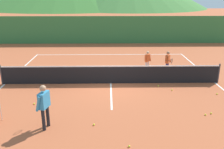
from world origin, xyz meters
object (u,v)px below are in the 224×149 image
tennis_ball_5 (94,125)px  tennis_ball_8 (34,104)px  tennis_ball_6 (129,146)px  tennis_net (111,74)px  tennis_ball_3 (158,86)px  student_0 (147,59)px  student_1 (168,60)px  tennis_ball_0 (205,115)px  tennis_ball_4 (217,94)px  tennis_ball_1 (211,113)px  tennis_ball_2 (172,90)px  instructor (44,103)px

tennis_ball_5 → tennis_ball_8: (-2.66, 1.79, 0.00)m
tennis_ball_6 → tennis_net: bearing=95.1°
tennis_ball_3 → student_0: bearing=93.8°
student_1 → tennis_ball_5: bearing=-124.3°
tennis_ball_3 → tennis_ball_6: same height
tennis_ball_0 → tennis_ball_5: size_ratio=1.00×
tennis_ball_4 → student_1: bearing=117.2°
tennis_ball_1 → tennis_ball_3: 3.36m
tennis_net → tennis_ball_2: size_ratio=168.58×
student_1 → tennis_ball_8: student_1 is taller
tennis_net → tennis_ball_8: tennis_net is taller
tennis_net → tennis_ball_8: 4.19m
tennis_ball_4 → tennis_ball_8: (-8.33, -0.92, 0.00)m
tennis_ball_2 → tennis_ball_5: (-3.66, -3.22, 0.00)m
instructor → tennis_ball_3: size_ratio=23.95×
tennis_ball_2 → tennis_ball_6: size_ratio=1.00×
instructor → tennis_ball_6: bearing=-22.9°
student_1 → tennis_ball_4: bearing=-62.8°
tennis_ball_4 → tennis_ball_2: bearing=165.5°
tennis_ball_4 → tennis_ball_8: 8.38m
tennis_ball_1 → tennis_net: bearing=138.5°
tennis_ball_3 → tennis_ball_8: (-5.76, -2.00, 0.00)m
tennis_ball_2 → tennis_net: bearing=160.5°
tennis_ball_5 → tennis_ball_8: bearing=146.2°
student_0 → tennis_ball_0: student_0 is taller
student_1 → tennis_ball_5: 7.19m
tennis_net → student_0: bearing=43.7°
student_0 → student_1: 1.23m
tennis_ball_1 → tennis_ball_5: same height
instructor → tennis_ball_5: bearing=4.1°
tennis_net → tennis_ball_0: size_ratio=168.58×
tennis_ball_1 → tennis_ball_8: (-7.28, 0.99, 0.00)m
instructor → tennis_ball_6: size_ratio=23.95×
student_0 → tennis_ball_4: (2.75, -3.73, -0.70)m
tennis_ball_5 → tennis_ball_6: 1.77m
tennis_net → tennis_ball_4: 5.26m
tennis_net → student_0: student_0 is taller
tennis_ball_4 → tennis_ball_8: size_ratio=1.00×
tennis_ball_3 → tennis_ball_4: 2.79m
tennis_ball_3 → tennis_ball_6: (-1.92, -5.12, 0.00)m
student_1 → tennis_ball_6: (-2.85, -7.23, -0.77)m
student_0 → tennis_ball_1: size_ratio=17.98×
tennis_ball_1 → tennis_ball_6: same height
tennis_ball_5 → tennis_ball_2: bearing=41.3°
tennis_net → tennis_ball_3: bearing=-11.5°
tennis_ball_4 → tennis_ball_6: 6.04m
tennis_net → tennis_ball_1: tennis_net is taller
tennis_ball_2 → tennis_ball_6: (-2.49, -4.55, 0.00)m
student_0 → tennis_ball_0: (1.42, -5.76, -0.70)m
tennis_ball_3 → tennis_ball_8: bearing=-160.8°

